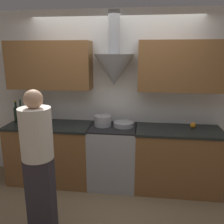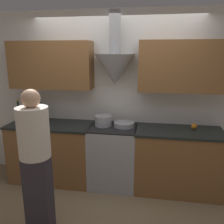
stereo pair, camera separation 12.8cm
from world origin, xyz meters
TOP-DOWN VIEW (x-y plane):
  - ground_plane at (0.00, 0.00)m, footprint 12.00×12.00m
  - wall_back at (-0.01, 0.62)m, footprint 8.40×0.58m
  - counter_left at (-0.97, 0.35)m, footprint 1.28×0.62m
  - counter_right at (0.94, 0.35)m, footprint 1.23×0.62m
  - stove_range at (0.00, 0.36)m, footprint 0.69×0.60m
  - wine_bottle_0 at (-1.53, 0.42)m, footprint 0.08×0.08m
  - wine_bottle_1 at (-1.44, 0.40)m, footprint 0.07×0.07m
  - wine_bottle_2 at (-1.34, 0.41)m, footprint 0.07×0.07m
  - wine_bottle_3 at (-1.24, 0.42)m, footprint 0.07×0.07m
  - wine_bottle_4 at (-1.15, 0.40)m, footprint 0.07×0.07m
  - stock_pot at (-0.15, 0.39)m, footprint 0.25×0.25m
  - mixing_bowl at (0.15, 0.40)m, footprint 0.30×0.30m
  - orange_fruit at (1.16, 0.46)m, footprint 0.08×0.08m
  - person_foreground_left at (-0.65, -0.77)m, footprint 0.33×0.33m

SIDE VIEW (x-z plane):
  - ground_plane at x=0.00m, z-range 0.00..0.00m
  - counter_left at x=-0.97m, z-range 0.00..0.93m
  - counter_right at x=0.94m, z-range 0.00..0.93m
  - stove_range at x=0.00m, z-range 0.00..0.93m
  - person_foreground_left at x=-0.65m, z-range 0.09..1.72m
  - mixing_bowl at x=0.15m, z-range 0.93..0.99m
  - orange_fruit at x=1.16m, z-range 0.93..1.01m
  - stock_pot at x=-0.15m, z-range 0.93..1.08m
  - wine_bottle_3 at x=-1.24m, z-range 0.89..1.21m
  - wine_bottle_2 at x=-1.34m, z-range 0.89..1.21m
  - wine_bottle_4 at x=-1.15m, z-range 0.89..1.22m
  - wine_bottle_0 at x=-1.53m, z-range 0.90..1.24m
  - wine_bottle_1 at x=-1.44m, z-range 0.89..1.25m
  - wall_back at x=-0.01m, z-range 0.18..2.78m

